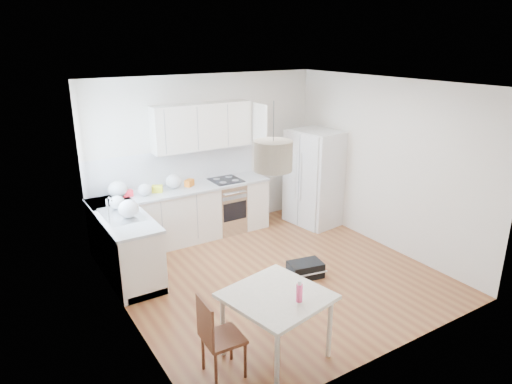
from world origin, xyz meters
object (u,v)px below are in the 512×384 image
dining_table (277,301)px  dining_chair (223,336)px  gym_bag (305,269)px  refrigerator (316,178)px

dining_table → dining_chair: 0.64m
dining_table → gym_bag: 1.88m
dining_chair → dining_table: bearing=-1.9°
dining_table → dining_chair: bearing=164.0°
refrigerator → dining_chair: (-3.34, -2.69, -0.42)m
refrigerator → gym_bag: bearing=-139.9°
dining_chair → refrigerator: bearing=41.6°
refrigerator → gym_bag: 2.21m
dining_chair → gym_bag: size_ratio=1.87×
refrigerator → dining_table: 3.88m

